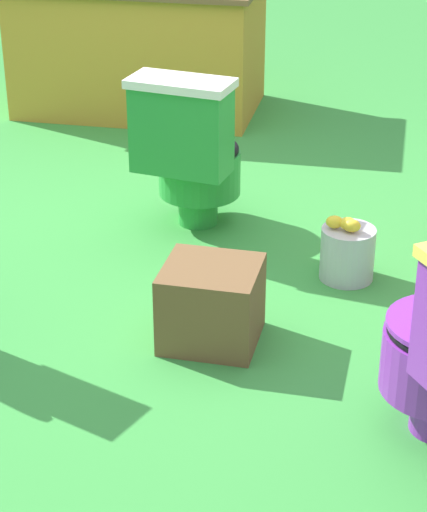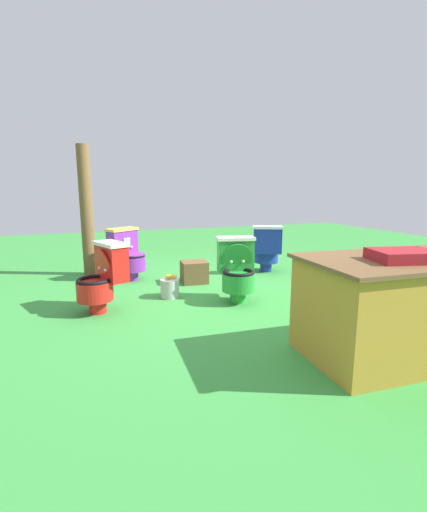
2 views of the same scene
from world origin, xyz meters
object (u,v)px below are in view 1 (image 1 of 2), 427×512
(toilet_green, at_px, (191,151))
(lemon_bucket, at_px, (347,253))
(vendor_table, at_px, (140,44))
(small_crate, at_px, (211,304))

(toilet_green, relative_size, lemon_bucket, 2.63)
(vendor_table, xyz_separation_m, small_crate, (0.83, -2.61, -0.24))
(lemon_bucket, bearing_deg, small_crate, -130.71)
(toilet_green, xyz_separation_m, vendor_table, (-0.60, 1.68, 0.02))
(vendor_table, xyz_separation_m, lemon_bucket, (1.30, -2.06, -0.28))
(toilet_green, height_order, lemon_bucket, toilet_green)
(small_crate, height_order, lemon_bucket, small_crate)
(toilet_green, bearing_deg, lemon_bucket, -15.49)
(vendor_table, distance_m, lemon_bucket, 2.45)
(toilet_green, height_order, vendor_table, vendor_table)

